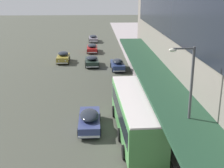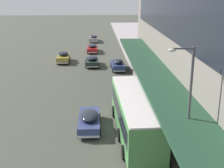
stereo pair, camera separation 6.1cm
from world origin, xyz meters
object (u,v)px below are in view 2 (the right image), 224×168
sedan_oncoming_rear (63,57)px  street_lamp (187,103)px  pedestrian_at_kerb (202,160)px  sedan_lead_mid (92,48)px  sedan_lead_near (92,61)px  sedan_trailing_mid (94,38)px  transit_bus_kerbside_front (135,113)px  sedan_second_mid (118,64)px  sedan_second_near (89,120)px

sedan_oncoming_rear → street_lamp: (10.18, -30.31, 3.81)m
pedestrian_at_kerb → sedan_lead_mid: bearing=100.1°
sedan_lead_mid → sedan_lead_near: bearing=-89.9°
sedan_trailing_mid → transit_bus_kerbside_front: bearing=-85.6°
sedan_second_mid → street_lamp: size_ratio=0.59×
sedan_trailing_mid → street_lamp: street_lamp is taller
transit_bus_kerbside_front → sedan_oncoming_rear: size_ratio=2.57×
sedan_lead_near → pedestrian_at_kerb: bearing=-76.5°
sedan_trailing_mid → sedan_second_mid: (3.44, -23.41, 0.04)m
sedan_trailing_mid → sedan_second_mid: sedan_second_mid is taller
transit_bus_kerbside_front → sedan_second_near: bearing=157.3°
sedan_lead_near → sedan_trailing_mid: size_ratio=0.93×
sedan_lead_mid → sedan_oncoming_rear: 8.69m
transit_bus_kerbside_front → pedestrian_at_kerb: (3.31, -5.80, -0.67)m
sedan_trailing_mid → sedan_oncoming_rear: bearing=-103.8°
sedan_lead_near → street_lamp: street_lamp is taller
sedan_trailing_mid → street_lamp: bearing=-83.4°
transit_bus_kerbside_front → pedestrian_at_kerb: 6.71m
sedan_lead_mid → sedan_second_mid: (3.60, -12.47, 0.03)m
sedan_lead_near → sedan_second_near: (-0.04, -21.01, -0.01)m
sedan_lead_mid → sedan_second_near: 31.12m
sedan_trailing_mid → pedestrian_at_kerb: (6.65, -49.33, 0.46)m
sedan_lead_near → sedan_lead_mid: sedan_lead_near is taller
pedestrian_at_kerb → street_lamp: 3.62m
sedan_trailing_mid → sedan_lead_mid: bearing=-90.8°
sedan_second_near → sedan_trailing_mid: bearing=89.7°
sedan_trailing_mid → sedan_second_mid: bearing=-81.6°
sedan_trailing_mid → sedan_lead_mid: (-0.16, -10.94, 0.02)m
sedan_second_near → sedan_oncoming_rear: bearing=100.4°
sedan_second_mid → street_lamp: street_lamp is taller
transit_bus_kerbside_front → sedan_second_mid: (0.10, 20.12, -1.08)m
sedan_lead_mid → street_lamp: (5.81, -37.83, 3.87)m
sedan_second_mid → transit_bus_kerbside_front: bearing=-90.3°
pedestrian_at_kerb → street_lamp: (-1.00, 0.56, 3.43)m
sedan_second_mid → pedestrian_at_kerb: size_ratio=2.48×
sedan_oncoming_rear → pedestrian_at_kerb: pedestrian_at_kerb is taller
transit_bus_kerbside_front → sedan_oncoming_rear: transit_bus_kerbside_front is taller
sedan_trailing_mid → sedan_lead_mid: 10.94m
sedan_lead_mid → pedestrian_at_kerb: 38.99m
transit_bus_kerbside_front → sedan_lead_near: 22.78m
sedan_second_mid → street_lamp: (2.21, -25.36, 3.85)m
transit_bus_kerbside_front → street_lamp: size_ratio=1.43×
sedan_trailing_mid → sedan_second_mid: 23.66m
pedestrian_at_kerb → street_lamp: size_ratio=0.24×
transit_bus_kerbside_front → sedan_lead_near: transit_bus_kerbside_front is taller
sedan_lead_near → pedestrian_at_kerb: (6.79, -28.28, 0.43)m
pedestrian_at_kerb → sedan_lead_near: bearing=103.5°
sedan_second_near → street_lamp: size_ratio=0.62×
sedan_lead_near → sedan_oncoming_rear: bearing=149.5°
transit_bus_kerbside_front → street_lamp: 6.36m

